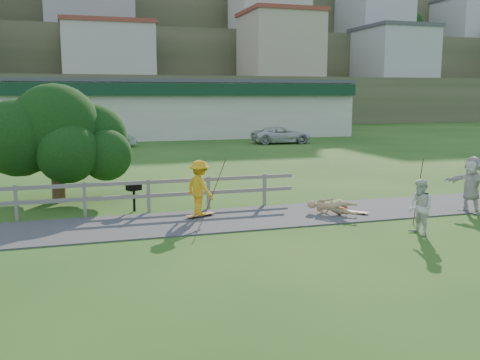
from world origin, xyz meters
The scene contains 18 objects.
ground centered at (0.00, 0.00, 0.00)m, with size 260.00×260.00×0.00m, color #224F16.
path centered at (0.00, 1.50, 0.02)m, with size 34.00×3.00×0.04m, color #3E3E41.
fence centered at (-4.62, 3.30, 0.72)m, with size 15.05×0.10×1.10m.
strip_mall centered at (4.00, 34.94, 2.58)m, with size 32.50×10.75×5.10m.
hillside centered at (0.00, 91.31, 14.41)m, with size 220.00×67.00×47.50m.
skater_rider centered at (-0.58, 2.04, 0.86)m, with size 1.11×0.64×1.71m, color #EEAA16.
skater_fallen centered at (3.49, 1.13, 0.29)m, with size 1.59×0.38×0.58m, color tan.
spectator_a centered at (4.69, -1.73, 0.77)m, with size 0.75×0.58×1.54m, color silver.
spectator_d centered at (7.94, 0.15, 0.93)m, with size 1.72×0.55×1.86m, color silver.
car_silver centered at (-2.17, 25.98, 0.71)m, with size 1.50×4.29×1.41m, color #A2A5A9.
car_white centered at (11.23, 25.20, 0.65)m, with size 2.15×4.65×1.29m, color silver.
tree centered at (-4.86, 6.16, 1.93)m, with size 5.09×5.09×3.86m, color black, non-canonical shape.
bbq centered at (-2.44, 3.62, 0.46)m, with size 0.43×0.33×0.93m, color black, non-canonical shape.
longboard_rider centered at (-0.58, 2.04, 0.05)m, with size 0.98×0.24×0.11m, color olive, non-canonical shape.
longboard_fallen centered at (4.29, 1.03, 0.04)m, with size 0.80×0.20×0.09m, color olive, non-canonical shape.
helmet centered at (4.09, 1.48, 0.13)m, with size 0.26×0.26×0.26m, color #B22310.
pole_rider centered at (0.02, 2.44, 0.96)m, with size 0.03×0.03×1.92m, color brown.
pole_spec_left centered at (5.38, -0.65, 0.99)m, with size 0.03×0.03×1.98m, color brown.
Camera 1 is at (-4.16, -13.87, 3.81)m, focal length 40.00 mm.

